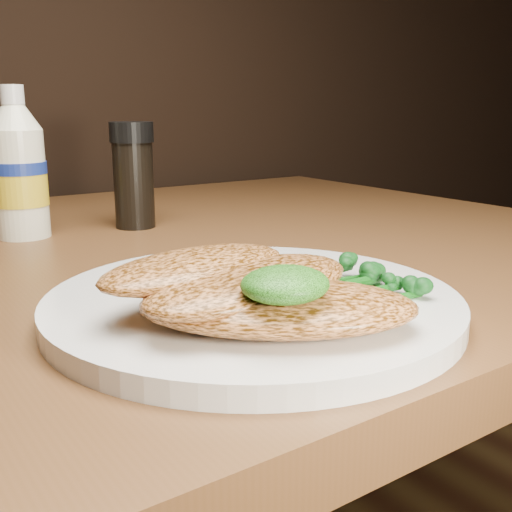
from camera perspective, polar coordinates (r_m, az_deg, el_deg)
plate at (r=0.43m, az=-0.29°, el=-4.44°), size 0.29×0.29×0.01m
chicken_front at (r=0.36m, az=2.05°, el=-4.72°), size 0.18×0.17×0.03m
chicken_mid at (r=0.38m, az=-0.41°, el=-2.62°), size 0.17×0.11×0.02m
chicken_back at (r=0.39m, az=-5.60°, el=-1.12°), size 0.15×0.09×0.02m
pesto_front at (r=0.33m, az=2.74°, el=-2.65°), size 0.05×0.05×0.02m
broccolini_bundle at (r=0.42m, az=7.14°, el=-2.53°), size 0.15×0.13×0.02m
mayo_bottle at (r=0.72m, az=-21.28°, el=8.09°), size 0.07×0.07×0.16m
pepper_grinder at (r=0.74m, az=-11.36°, el=7.37°), size 0.05×0.05×0.12m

